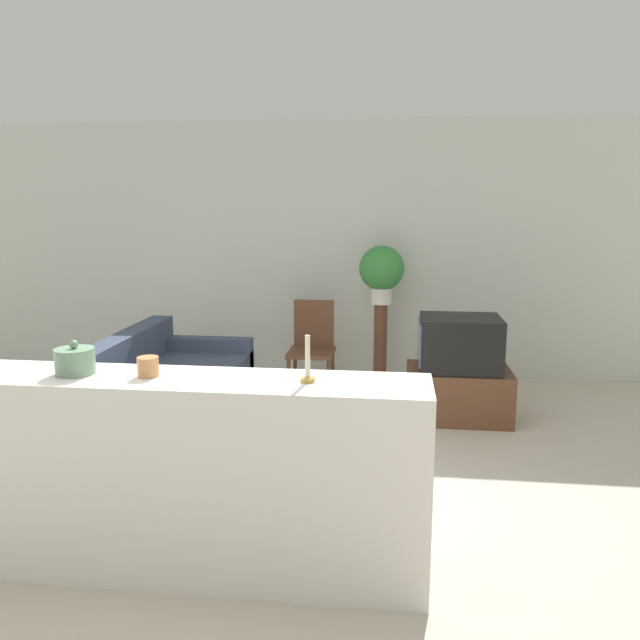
# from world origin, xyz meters

# --- Properties ---
(ground_plane) EXTENTS (14.00, 14.00, 0.00)m
(ground_plane) POSITION_xyz_m (0.00, 0.00, 0.00)
(ground_plane) COLOR beige
(wall_back) EXTENTS (9.00, 0.06, 2.70)m
(wall_back) POSITION_xyz_m (0.00, 3.43, 1.35)
(wall_back) COLOR silver
(wall_back) RESTS_ON ground_plane
(couch) EXTENTS (1.00, 1.83, 0.77)m
(couch) POSITION_xyz_m (-0.72, 1.56, 0.28)
(couch) COLOR #384256
(couch) RESTS_ON ground_plane
(tv_stand) EXTENTS (0.88, 0.59, 0.44)m
(tv_stand) POSITION_xyz_m (1.72, 2.04, 0.22)
(tv_stand) COLOR brown
(tv_stand) RESTS_ON ground_plane
(television) EXTENTS (0.69, 0.54, 0.46)m
(television) POSITION_xyz_m (1.72, 2.04, 0.67)
(television) COLOR black
(television) RESTS_ON tv_stand
(wooden_chair) EXTENTS (0.44, 0.44, 0.90)m
(wooden_chair) POSITION_xyz_m (0.37, 2.65, 0.49)
(wooden_chair) COLOR brown
(wooden_chair) RESTS_ON ground_plane
(plant_stand) EXTENTS (0.13, 0.13, 0.84)m
(plant_stand) POSITION_xyz_m (1.02, 2.99, 0.42)
(plant_stand) COLOR brown
(plant_stand) RESTS_ON ground_plane
(potted_plant) EXTENTS (0.45, 0.45, 0.59)m
(potted_plant) POSITION_xyz_m (1.02, 2.99, 1.18)
(potted_plant) COLOR white
(potted_plant) RESTS_ON plant_stand
(foreground_counter) EXTENTS (2.69, 0.44, 1.02)m
(foreground_counter) POSITION_xyz_m (0.00, -0.44, 0.51)
(foreground_counter) COLOR white
(foreground_counter) RESTS_ON ground_plane
(decorative_bowl) EXTENTS (0.19, 0.19, 0.17)m
(decorative_bowl) POSITION_xyz_m (-0.40, -0.44, 1.09)
(decorative_bowl) COLOR gray
(decorative_bowl) RESTS_ON foreground_counter
(candle_jar) EXTENTS (0.10, 0.10, 0.10)m
(candle_jar) POSITION_xyz_m (-0.03, -0.44, 1.07)
(candle_jar) COLOR #C6844C
(candle_jar) RESTS_ON foreground_counter
(candlestick) EXTENTS (0.07, 0.07, 0.23)m
(candlestick) POSITION_xyz_m (0.76, -0.44, 1.09)
(candlestick) COLOR #B7933D
(candlestick) RESTS_ON foreground_counter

